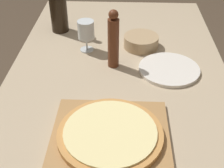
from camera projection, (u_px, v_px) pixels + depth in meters
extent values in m
cube|color=tan|center=(117.00, 88.00, 1.22)|extent=(0.90, 1.71, 0.03)
cylinder|color=brown|center=(62.00, 59.00, 2.09)|extent=(0.06, 0.06, 0.70)
cylinder|color=brown|center=(179.00, 62.00, 2.06)|extent=(0.06, 0.06, 0.70)
cube|color=#A87A47|center=(110.00, 138.00, 0.97)|extent=(0.37, 0.35, 0.02)
cylinder|color=#C68947|center=(110.00, 134.00, 0.96)|extent=(0.33, 0.33, 0.02)
cylinder|color=beige|center=(110.00, 131.00, 0.95)|extent=(0.29, 0.29, 0.01)
cylinder|color=black|center=(58.00, 7.00, 1.51)|extent=(0.08, 0.08, 0.25)
cylinder|color=#5B2D19|center=(113.00, 43.00, 1.26)|extent=(0.05, 0.05, 0.21)
sphere|color=#5B2D19|center=(113.00, 15.00, 1.19)|extent=(0.04, 0.04, 0.04)
cylinder|color=silver|center=(87.00, 50.00, 1.43)|extent=(0.06, 0.06, 0.00)
cylinder|color=silver|center=(87.00, 44.00, 1.41)|extent=(0.01, 0.01, 0.06)
cylinder|color=silver|center=(86.00, 30.00, 1.37)|extent=(0.07, 0.07, 0.08)
cylinder|color=tan|center=(141.00, 42.00, 1.44)|extent=(0.16, 0.16, 0.06)
cylinder|color=silver|center=(169.00, 69.00, 1.29)|extent=(0.25, 0.25, 0.01)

